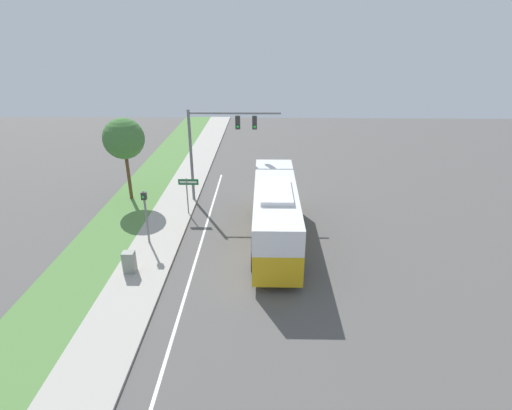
# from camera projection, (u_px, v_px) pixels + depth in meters

# --- Properties ---
(ground_plane) EXTENTS (80.00, 80.00, 0.00)m
(ground_plane) POSITION_uv_depth(u_px,v_px,m) (262.00, 270.00, 20.85)
(ground_plane) COLOR #565451
(sidewalk) EXTENTS (2.80, 80.00, 0.12)m
(sidewalk) POSITION_uv_depth(u_px,v_px,m) (144.00, 268.00, 20.94)
(sidewalk) COLOR #ADA89E
(sidewalk) RESTS_ON ground_plane
(grass_verge) EXTENTS (3.60, 80.00, 0.10)m
(grass_verge) POSITION_uv_depth(u_px,v_px,m) (83.00, 267.00, 21.00)
(grass_verge) COLOR #568442
(grass_verge) RESTS_ON ground_plane
(lane_divider_near) EXTENTS (0.14, 30.00, 0.01)m
(lane_divider_near) POSITION_uv_depth(u_px,v_px,m) (193.00, 269.00, 20.91)
(lane_divider_near) COLOR silver
(lane_divider_near) RESTS_ON ground_plane
(bus) EXTENTS (2.59, 10.74, 3.60)m
(bus) POSITION_uv_depth(u_px,v_px,m) (275.00, 210.00, 23.01)
(bus) COLOR gold
(bus) RESTS_ON ground_plane
(signal_gantry) EXTENTS (6.34, 0.41, 6.65)m
(signal_gantry) POSITION_uv_depth(u_px,v_px,m) (217.00, 137.00, 27.46)
(signal_gantry) COLOR slate
(signal_gantry) RESTS_ON ground_plane
(pedestrian_signal) EXTENTS (0.28, 0.34, 3.27)m
(pedestrian_signal) POSITION_uv_depth(u_px,v_px,m) (145.00, 210.00, 22.50)
(pedestrian_signal) COLOR slate
(pedestrian_signal) RESTS_ON ground_plane
(street_sign) EXTENTS (1.33, 0.08, 2.61)m
(street_sign) POSITION_uv_depth(u_px,v_px,m) (188.00, 189.00, 26.41)
(street_sign) COLOR slate
(street_sign) RESTS_ON ground_plane
(utility_cabinet) EXTENTS (0.60, 0.48, 1.14)m
(utility_cabinet) POSITION_uv_depth(u_px,v_px,m) (129.00, 262.00, 20.25)
(utility_cabinet) COLOR gray
(utility_cabinet) RESTS_ON sidewalk
(roadside_tree) EXTENTS (2.87, 2.87, 5.94)m
(roadside_tree) POSITION_uv_depth(u_px,v_px,m) (124.00, 139.00, 27.75)
(roadside_tree) COLOR brown
(roadside_tree) RESTS_ON grass_verge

